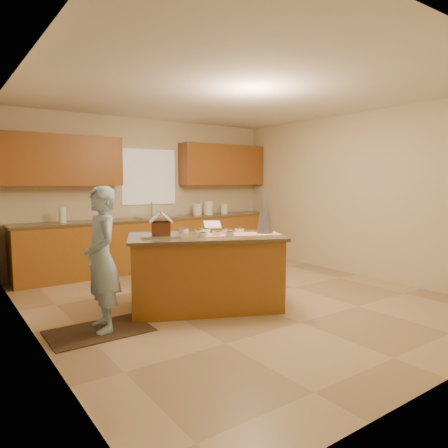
{
  "coord_description": "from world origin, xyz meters",
  "views": [
    {
      "loc": [
        -3.27,
        -4.25,
        1.57
      ],
      "look_at": [
        -0.1,
        0.2,
        1.0
      ],
      "focal_mm": 32.86,
      "sensor_mm": 36.0,
      "label": 1
    }
  ],
  "objects_px": {
    "tinsel_tree": "(265,212)",
    "boy": "(102,259)",
    "gingerbread_house": "(161,226)",
    "island_base": "(206,273)"
  },
  "relations": [
    {
      "from": "tinsel_tree",
      "to": "boy",
      "type": "distance_m",
      "value": 2.09
    },
    {
      "from": "tinsel_tree",
      "to": "gingerbread_house",
      "type": "relative_size",
      "value": 1.49
    },
    {
      "from": "gingerbread_house",
      "to": "tinsel_tree",
      "type": "bearing_deg",
      "value": -20.27
    },
    {
      "from": "boy",
      "to": "gingerbread_house",
      "type": "xyz_separation_m",
      "value": [
        0.8,
        0.23,
        0.27
      ]
    },
    {
      "from": "boy",
      "to": "gingerbread_house",
      "type": "bearing_deg",
      "value": 109.8
    },
    {
      "from": "island_base",
      "to": "boy",
      "type": "xyz_separation_m",
      "value": [
        -1.32,
        -0.05,
        0.33
      ]
    },
    {
      "from": "boy",
      "to": "gingerbread_house",
      "type": "relative_size",
      "value": 4.15
    },
    {
      "from": "island_base",
      "to": "gingerbread_house",
      "type": "relative_size",
      "value": 4.89
    },
    {
      "from": "island_base",
      "to": "boy",
      "type": "distance_m",
      "value": 1.36
    },
    {
      "from": "tinsel_tree",
      "to": "gingerbread_house",
      "type": "distance_m",
      "value": 1.33
    }
  ]
}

